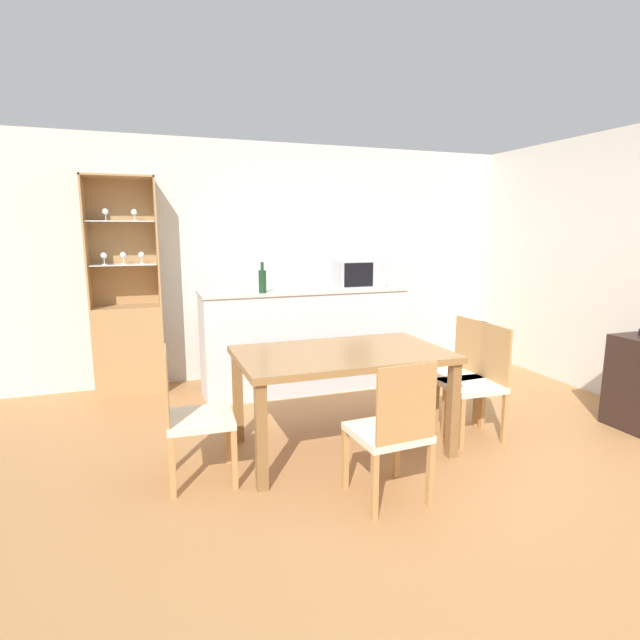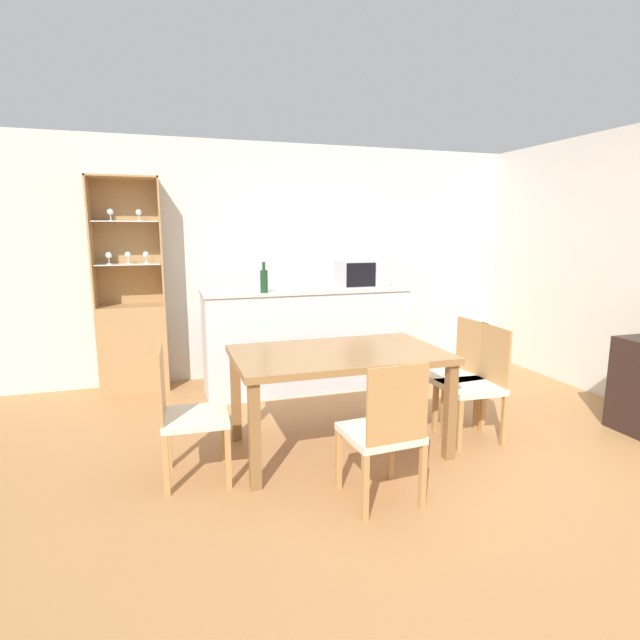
% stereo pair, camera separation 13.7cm
% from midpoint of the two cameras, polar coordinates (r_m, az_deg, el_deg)
% --- Properties ---
extents(ground_plane, '(18.00, 18.00, 0.00)m').
position_cam_midpoint_polar(ground_plane, '(3.64, 9.11, -16.32)').
color(ground_plane, '#B27A47').
extents(wall_back, '(6.80, 0.06, 2.55)m').
position_cam_midpoint_polar(wall_back, '(5.71, -3.33, 6.76)').
color(wall_back, silver).
rests_on(wall_back, ground_plane).
extents(kitchen_counter, '(2.09, 0.57, 1.04)m').
position_cam_midpoint_polar(kitchen_counter, '(5.11, -2.55, -2.19)').
color(kitchen_counter, silver).
rests_on(kitchen_counter, ground_plane).
extents(display_cabinet, '(0.66, 0.36, 2.13)m').
position_cam_midpoint_polar(display_cabinet, '(5.37, -21.75, -1.20)').
color(display_cabinet, tan).
rests_on(display_cabinet, ground_plane).
extents(dining_table, '(1.52, 0.92, 0.75)m').
position_cam_midpoint_polar(dining_table, '(3.66, 1.41, -4.92)').
color(dining_table, olive).
rests_on(dining_table, ground_plane).
extents(dining_chair_head_near, '(0.44, 0.44, 0.89)m').
position_cam_midpoint_polar(dining_chair_head_near, '(3.05, 6.86, -12.54)').
color(dining_chair_head_near, beige).
rests_on(dining_chair_head_near, ground_plane).
extents(dining_chair_side_right_far, '(0.45, 0.45, 0.89)m').
position_cam_midpoint_polar(dining_chair_side_right_far, '(4.33, 14.30, -5.87)').
color(dining_chair_side_right_far, beige).
rests_on(dining_chair_side_right_far, ground_plane).
extents(dining_chair_side_right_near, '(0.44, 0.44, 0.89)m').
position_cam_midpoint_polar(dining_chair_side_right_near, '(4.11, 16.50, -6.84)').
color(dining_chair_side_right_near, beige).
rests_on(dining_chair_side_right_near, ground_plane).
extents(dining_chair_side_left_near, '(0.44, 0.44, 0.89)m').
position_cam_midpoint_polar(dining_chair_side_left_near, '(3.38, -15.49, -10.54)').
color(dining_chair_side_left_near, beige).
rests_on(dining_chair_side_left_near, ground_plane).
extents(microwave, '(0.49, 0.33, 0.28)m').
position_cam_midpoint_polar(microwave, '(5.19, 3.65, 5.35)').
color(microwave, '#B7BABF').
rests_on(microwave, kitchen_counter).
extents(wine_bottle, '(0.07, 0.07, 0.29)m').
position_cam_midpoint_polar(wine_bottle, '(4.70, -7.43, 4.48)').
color(wine_bottle, '#193D23').
rests_on(wine_bottle, kitchen_counter).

